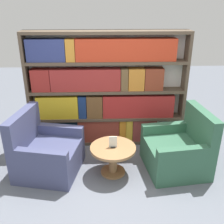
# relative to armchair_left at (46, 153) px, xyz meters

# --- Properties ---
(ground_plane) EXTENTS (14.00, 14.00, 0.00)m
(ground_plane) POSITION_rel_armchair_left_xyz_m (0.95, -0.35, -0.31)
(ground_plane) COLOR slate
(bookshelf) EXTENTS (2.70, 0.30, 2.00)m
(bookshelf) POSITION_rel_armchair_left_xyz_m (0.89, 0.87, 0.67)
(bookshelf) COLOR silver
(bookshelf) RESTS_ON ground_plane
(armchair_left) EXTENTS (1.03, 1.04, 0.96)m
(armchair_left) POSITION_rel_armchair_left_xyz_m (0.00, 0.00, 0.00)
(armchair_left) COLOR #42476B
(armchair_left) RESTS_ON ground_plane
(armchair_right) EXTENTS (0.98, 0.99, 0.96)m
(armchair_right) POSITION_rel_armchair_left_xyz_m (2.03, -0.00, 0.00)
(armchair_right) COLOR #336047
(armchair_right) RESTS_ON ground_plane
(coffee_table) EXTENTS (0.68, 0.68, 0.45)m
(coffee_table) POSITION_rel_armchair_left_xyz_m (1.01, -0.10, 0.01)
(coffee_table) COLOR olive
(coffee_table) RESTS_ON ground_plane
(table_sign) EXTENTS (0.12, 0.06, 0.17)m
(table_sign) POSITION_rel_armchair_left_xyz_m (1.01, -0.10, 0.22)
(table_sign) COLOR black
(table_sign) RESTS_ON coffee_table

